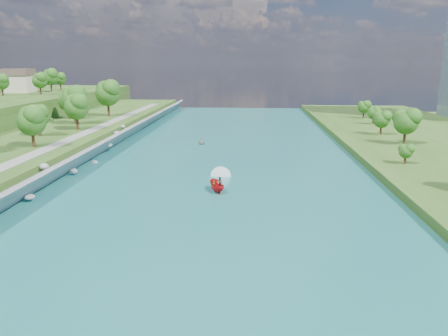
{
  "coord_description": "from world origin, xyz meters",
  "views": [
    {
      "loc": [
        5.95,
        -53.51,
        19.23
      ],
      "look_at": [
        1.58,
        15.99,
        2.5
      ],
      "focal_mm": 35.0,
      "sensor_mm": 36.0,
      "label": 1
    }
  ],
  "objects": [
    {
      "name": "trees_ridge",
      "position": [
        -71.13,
        95.52,
        13.39
      ],
      "size": [
        20.87,
        54.59,
        9.98
      ],
      "color": "#294713",
      "rests_on": "ridge_west"
    },
    {
      "name": "motorboat",
      "position": [
        0.8,
        11.86,
        0.88
      ],
      "size": [
        3.6,
        19.21,
        2.14
      ],
      "rotation": [
        0.0,
        0.0,
        3.48
      ],
      "color": "red",
      "rests_on": "river_water"
    },
    {
      "name": "river_water",
      "position": [
        0.0,
        20.0,
        0.05
      ],
      "size": [
        55.0,
        240.0,
        0.1
      ],
      "primitive_type": "cube",
      "color": "#1C6A6A",
      "rests_on": "ground"
    },
    {
      "name": "riprap_bank",
      "position": [
        -25.85,
        19.31,
        1.81
      ],
      "size": [
        3.76,
        236.0,
        4.13
      ],
      "color": "slate",
      "rests_on": "ground"
    },
    {
      "name": "riverside_path",
      "position": [
        -32.5,
        20.0,
        3.55
      ],
      "size": [
        3.0,
        200.0,
        0.1
      ],
      "primitive_type": "cube",
      "color": "gray",
      "rests_on": "berm_west"
    },
    {
      "name": "ground",
      "position": [
        0.0,
        0.0,
        0.0
      ],
      "size": [
        260.0,
        260.0,
        0.0
      ],
      "primitive_type": "plane",
      "color": "#2D5119",
      "rests_on": "ground"
    },
    {
      "name": "raft",
      "position": [
        -6.16,
        50.72,
        0.44
      ],
      "size": [
        2.5,
        3.16,
        1.5
      ],
      "rotation": [
        0.0,
        0.0,
        0.18
      ],
      "color": "gray",
      "rests_on": "river_water"
    }
  ]
}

